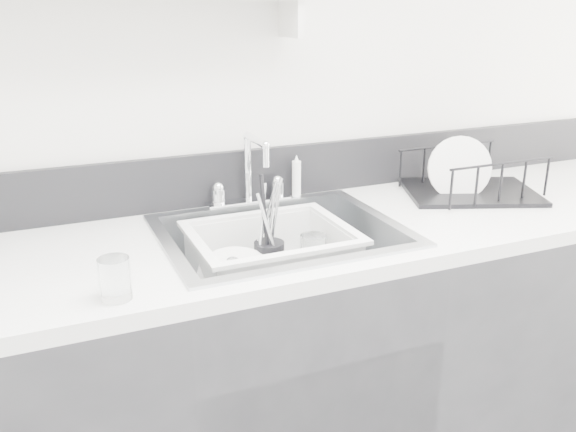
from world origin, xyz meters
name	(u,v)px	position (x,y,z in m)	size (l,w,h in m)	color
counter_run	(281,377)	(0.00, 1.19, 0.46)	(3.20, 0.62, 0.92)	#28282B
backsplash	(243,176)	(0.00, 1.49, 1.00)	(3.20, 0.02, 0.16)	black
sink	(281,262)	(0.00, 1.19, 0.83)	(0.64, 0.52, 0.20)	silver
faucet	(249,186)	(0.00, 1.44, 0.98)	(0.26, 0.18, 0.23)	silver
side_sprayer	(296,177)	(0.16, 1.44, 0.99)	(0.03, 0.03, 0.14)	white
wash_tub	(271,259)	(-0.02, 1.21, 0.84)	(0.43, 0.35, 0.17)	white
plate_stack	(242,286)	(-0.12, 1.16, 0.80)	(0.27, 0.26, 0.10)	white
utensil_cup	(269,257)	(-0.02, 1.24, 0.83)	(0.09, 0.09, 0.29)	black
ladle	(257,276)	(-0.07, 1.18, 0.80)	(0.27, 0.09, 0.08)	silver
tumbler_in_tub	(313,253)	(0.12, 1.23, 0.82)	(0.08, 0.08, 0.11)	white
tumbler_counter	(115,279)	(-0.47, 0.96, 0.97)	(0.07, 0.07, 0.09)	white
dish_rack	(472,173)	(0.69, 1.27, 0.99)	(0.40, 0.30, 0.14)	black
bowl_small	(318,278)	(0.09, 1.14, 0.78)	(0.11, 0.11, 0.03)	white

